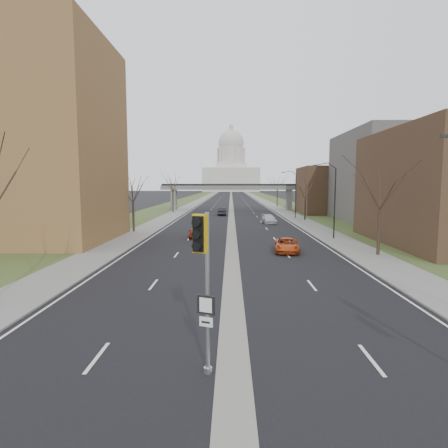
{
  "coord_description": "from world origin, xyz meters",
  "views": [
    {
      "loc": [
        -0.1,
        -11.04,
        6.36
      ],
      "look_at": [
        -0.51,
        11.2,
        3.98
      ],
      "focal_mm": 30.0,
      "sensor_mm": 36.0,
      "label": 1
    }
  ],
  "objects_px": {
    "car_right_near": "(287,245)",
    "signal_pole_median": "(203,264)",
    "car_right_mid": "(269,219)",
    "car_left_far": "(222,211)",
    "car_left_near": "(195,233)"
  },
  "relations": [
    {
      "from": "car_right_near",
      "to": "signal_pole_median",
      "type": "bearing_deg",
      "value": -98.38
    },
    {
      "from": "signal_pole_median",
      "to": "car_right_mid",
      "type": "distance_m",
      "value": 49.34
    },
    {
      "from": "car_left_far",
      "to": "car_right_mid",
      "type": "xyz_separation_m",
      "value": [
        8.08,
        -16.11,
        -0.08
      ]
    },
    {
      "from": "car_right_mid",
      "to": "car_right_near",
      "type": "bearing_deg",
      "value": -97.29
    },
    {
      "from": "car_left_near",
      "to": "car_right_mid",
      "type": "relative_size",
      "value": 0.76
    },
    {
      "from": "signal_pole_median",
      "to": "car_left_near",
      "type": "relative_size",
      "value": 1.51
    },
    {
      "from": "car_right_near",
      "to": "car_left_near",
      "type": "bearing_deg",
      "value": 142.46
    },
    {
      "from": "signal_pole_median",
      "to": "car_left_near",
      "type": "height_order",
      "value": "signal_pole_median"
    },
    {
      "from": "car_left_near",
      "to": "car_left_far",
      "type": "height_order",
      "value": "car_left_far"
    },
    {
      "from": "signal_pole_median",
      "to": "car_right_near",
      "type": "relative_size",
      "value": 1.15
    },
    {
      "from": "car_left_far",
      "to": "car_right_near",
      "type": "relative_size",
      "value": 0.99
    },
    {
      "from": "signal_pole_median",
      "to": "car_right_near",
      "type": "bearing_deg",
      "value": 96.1
    },
    {
      "from": "signal_pole_median",
      "to": "car_left_far",
      "type": "height_order",
      "value": "signal_pole_median"
    },
    {
      "from": "car_right_near",
      "to": "car_left_far",
      "type": "bearing_deg",
      "value": 106.24
    },
    {
      "from": "signal_pole_median",
      "to": "car_right_near",
      "type": "height_order",
      "value": "signal_pole_median"
    }
  ]
}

